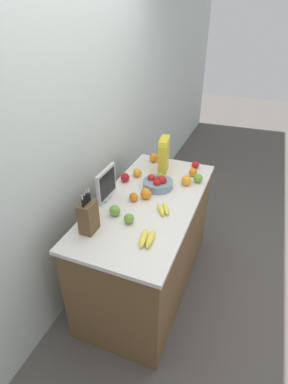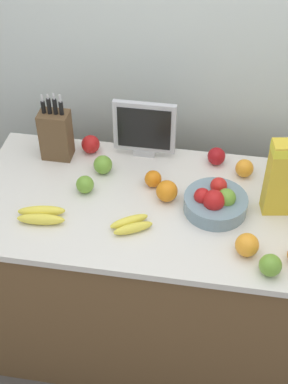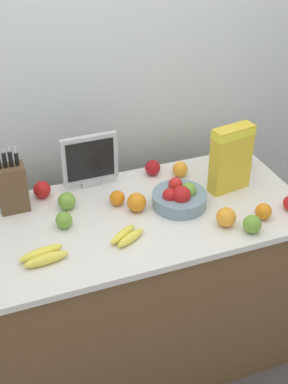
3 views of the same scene
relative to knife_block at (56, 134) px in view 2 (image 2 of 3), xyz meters
name	(u,v)px [view 2 (image 2 of 3)]	position (x,y,z in m)	size (l,w,h in m)	color
ground_plane	(158,333)	(0.49, -0.23, -1.01)	(14.00, 14.00, 0.00)	#514C47
wall_back	(183,41)	(0.49, 0.35, 0.29)	(9.00, 0.06, 2.60)	silver
counter	(160,276)	(0.49, -0.23, -0.56)	(1.51, 0.73, 0.89)	brown
knife_block	(56,134)	(0.00, 0.00, 0.00)	(0.13, 0.09, 0.31)	brown
small_monitor	(144,129)	(0.37, 0.06, 0.03)	(0.26, 0.03, 0.26)	#B7B7BC
fruit_bowl	(216,202)	(0.69, -0.24, -0.07)	(0.25, 0.25, 0.12)	gray
banana_bunch_left	(41,215)	(0.05, -0.39, -0.09)	(0.20, 0.11, 0.04)	yellow
banana_bunch_right	(131,225)	(0.39, -0.38, -0.09)	(0.17, 0.14, 0.04)	yellow
apple_middle	(91,144)	(0.13, 0.05, -0.07)	(0.08, 0.08, 0.08)	red
apple_rear	(216,156)	(0.68, 0.06, -0.08)	(0.08, 0.08, 0.08)	#A31419
apple_front	(85,185)	(0.17, -0.21, -0.08)	(0.07, 0.07, 0.07)	#6B9E33
apple_leftmost	(103,165)	(0.22, -0.08, -0.07)	(0.08, 0.08, 0.08)	#6B9E33
apple_rightmost	(270,265)	(0.90, -0.52, -0.07)	(0.08, 0.08, 0.08)	#6B9E33
orange_mid_right	(247,245)	(0.82, -0.44, -0.07)	(0.08, 0.08, 0.08)	orange
orange_front_right	(244,168)	(0.80, -0.01, -0.08)	(0.07, 0.07, 0.07)	orange
orange_mid_left	(167,191)	(0.50, -0.20, -0.07)	(0.09, 0.09, 0.09)	orange
orange_front_center	(153,179)	(0.44, -0.13, -0.08)	(0.07, 0.07, 0.07)	orange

